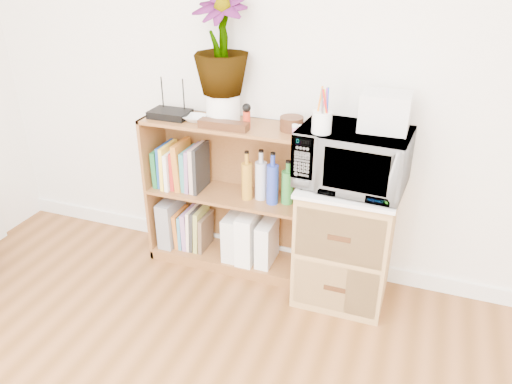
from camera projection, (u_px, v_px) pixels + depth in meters
The scene contains 21 objects.
skirting_board at pixel (287, 254), 3.26m from camera, with size 4.00×0.02×0.10m, color white.
bookshelf at pixel (227, 197), 3.06m from camera, with size 1.00×0.30×0.95m, color brown.
wicker_unit at pixel (345, 243), 2.82m from camera, with size 0.50×0.45×0.70m, color #9E7542.
microwave at pixel (353, 158), 2.58m from camera, with size 0.56×0.38×0.31m, color silver.
pen_cup at pixel (322, 122), 2.44m from camera, with size 0.10×0.10×0.11m, color white.
small_appliance at pixel (385, 112), 2.47m from camera, with size 0.24×0.20×0.19m, color silver.
router at pixel (170, 114), 2.92m from camera, with size 0.23×0.16×0.04m, color black.
white_bowl at pixel (195, 118), 2.86m from camera, with size 0.13×0.13×0.03m, color silver.
plant_pot at pixel (223, 108), 2.83m from camera, with size 0.19×0.19×0.16m, color white.
potted_plant at pixel (221, 43), 2.67m from camera, with size 0.31×0.31×0.55m, color #326C2B.
trinket_box at pixel (223, 125), 2.74m from camera, with size 0.28×0.07×0.05m, color #331A0E.
kokeshi_doll at pixel (247, 120), 2.74m from camera, with size 0.04×0.04×0.09m, color #B52C16.
wooden_bowl at pixel (292, 124), 2.71m from camera, with size 0.13×0.13×0.08m, color #3B1D10.
paint_jars at pixel (301, 133), 2.61m from camera, with size 0.12×0.04×0.06m, color pink.
file_box at pixel (172, 220), 3.29m from camera, with size 0.09×0.25×0.31m, color gray.
magazine_holder_left at pixel (235, 235), 3.15m from camera, with size 0.09×0.23×0.29m, color silver.
magazine_holder_mid at pixel (249, 236), 3.11m from camera, with size 0.10×0.26×0.32m, color white.
magazine_holder_right at pixel (267, 242), 3.09m from camera, with size 0.09×0.23×0.28m, color white.
cookbooks at pixel (181, 166), 3.08m from camera, with size 0.31×0.20×0.30m.
liquor_bottles at pixel (282, 179), 2.87m from camera, with size 0.47×0.07×0.32m.
lower_books at pixel (194, 228), 3.25m from camera, with size 0.21×0.19×0.29m.
Camera 1 is at (0.74, -0.39, 1.88)m, focal length 35.00 mm.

